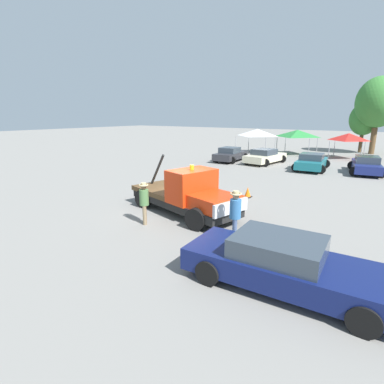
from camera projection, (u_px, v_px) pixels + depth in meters
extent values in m
plane|color=gray|center=(183.00, 213.00, 13.58)|extent=(160.00, 160.00, 0.00)
cube|color=black|center=(183.00, 202.00, 13.44)|extent=(5.94, 3.21, 0.35)
cube|color=red|center=(215.00, 202.00, 11.83)|extent=(1.97, 2.05, 0.55)
cube|color=silver|center=(231.00, 207.00, 11.21)|extent=(0.58, 1.76, 0.50)
cube|color=red|center=(192.00, 185.00, 12.77)|extent=(1.72, 2.25, 1.37)
cube|color=brown|center=(164.00, 190.00, 14.42)|extent=(3.25, 2.66, 0.22)
cylinder|color=black|center=(157.00, 170.00, 14.61)|extent=(1.18, 0.43, 1.63)
cylinder|color=orange|center=(192.00, 167.00, 12.57)|extent=(0.18, 0.18, 0.20)
cylinder|color=black|center=(229.00, 210.00, 12.61)|extent=(0.88, 0.26, 0.88)
cylinder|color=black|center=(196.00, 219.00, 11.43)|extent=(0.88, 0.26, 0.88)
cylinder|color=black|center=(175.00, 192.00, 15.42)|extent=(0.88, 0.26, 0.88)
cylinder|color=black|center=(143.00, 199.00, 14.23)|extent=(0.88, 0.26, 0.88)
cube|color=#0F194C|center=(287.00, 269.00, 7.57)|extent=(5.30, 2.17, 0.60)
cube|color=#333D47|center=(278.00, 247.00, 7.57)|extent=(2.27, 1.80, 0.50)
cylinder|color=black|center=(368.00, 279.00, 7.47)|extent=(0.68, 0.22, 0.68)
cylinder|color=black|center=(364.00, 321.00, 5.96)|extent=(0.68, 0.22, 0.68)
cylinder|color=black|center=(237.00, 247.00, 9.28)|extent=(0.68, 0.22, 0.68)
cylinder|color=black|center=(208.00, 273.00, 7.77)|extent=(0.68, 0.22, 0.68)
cylinder|color=#475B84|center=(235.00, 231.00, 10.34)|extent=(0.16, 0.16, 0.85)
cylinder|color=#475B84|center=(235.00, 229.00, 10.55)|extent=(0.16, 0.16, 0.85)
cylinder|color=teal|center=(235.00, 209.00, 10.25)|extent=(0.39, 0.39, 0.68)
sphere|color=#A87A56|center=(236.00, 196.00, 10.14)|extent=(0.23, 0.23, 0.23)
torus|color=tan|center=(236.00, 194.00, 10.12)|extent=(0.41, 0.41, 0.06)
cylinder|color=tan|center=(236.00, 192.00, 10.11)|extent=(0.21, 0.21, 0.10)
cylinder|color=#847051|center=(145.00, 215.00, 12.01)|extent=(0.15, 0.15, 0.80)
cylinder|color=#847051|center=(145.00, 214.00, 12.21)|extent=(0.15, 0.15, 0.80)
cylinder|color=#4C7542|center=(144.00, 197.00, 11.93)|extent=(0.37, 0.37, 0.64)
sphere|color=brown|center=(144.00, 187.00, 11.82)|extent=(0.22, 0.22, 0.22)
torus|color=tan|center=(143.00, 185.00, 11.80)|extent=(0.38, 0.38, 0.05)
cylinder|color=tan|center=(143.00, 184.00, 11.79)|extent=(0.20, 0.20, 0.10)
cube|color=#2D2D33|center=(230.00, 156.00, 28.38)|extent=(1.93, 4.28, 0.60)
cube|color=#333D47|center=(230.00, 150.00, 28.07)|extent=(1.62, 1.83, 0.50)
cylinder|color=black|center=(229.00, 155.00, 30.04)|extent=(0.68, 0.22, 0.68)
cylinder|color=black|center=(244.00, 157.00, 29.18)|extent=(0.68, 0.22, 0.68)
cylinder|color=black|center=(216.00, 159.00, 27.69)|extent=(0.68, 0.22, 0.68)
cylinder|color=black|center=(232.00, 160.00, 26.83)|extent=(0.68, 0.22, 0.68)
cube|color=beige|center=(265.00, 158.00, 27.07)|extent=(2.53, 4.85, 0.60)
cube|color=#333D47|center=(264.00, 152.00, 26.76)|extent=(1.93, 2.16, 0.50)
cylinder|color=black|center=(265.00, 157.00, 28.83)|extent=(0.68, 0.22, 0.68)
cylinder|color=black|center=(282.00, 159.00, 27.65)|extent=(0.68, 0.22, 0.68)
cylinder|color=black|center=(247.00, 161.00, 26.58)|extent=(0.68, 0.22, 0.68)
cylinder|color=black|center=(265.00, 163.00, 25.40)|extent=(0.68, 0.22, 0.68)
cube|color=#196670|center=(312.00, 163.00, 24.00)|extent=(2.28, 4.56, 0.60)
cube|color=#333D47|center=(312.00, 157.00, 23.68)|extent=(1.83, 1.99, 0.50)
cylinder|color=black|center=(303.00, 162.00, 25.75)|extent=(0.68, 0.22, 0.68)
cylinder|color=black|center=(326.00, 164.00, 24.88)|extent=(0.68, 0.22, 0.68)
cylinder|color=black|center=(296.00, 167.00, 23.23)|extent=(0.68, 0.22, 0.68)
cylinder|color=black|center=(321.00, 169.00, 22.36)|extent=(0.68, 0.22, 0.68)
cube|color=navy|center=(366.00, 166.00, 22.50)|extent=(2.49, 4.64, 0.60)
cube|color=#333D47|center=(367.00, 159.00, 22.17)|extent=(1.84, 2.09, 0.50)
cylinder|color=black|center=(352.00, 165.00, 24.20)|extent=(0.68, 0.22, 0.68)
cylinder|color=black|center=(376.00, 167.00, 23.53)|extent=(0.68, 0.22, 0.68)
cylinder|color=black|center=(354.00, 171.00, 21.57)|extent=(0.68, 0.22, 0.68)
cylinder|color=black|center=(381.00, 173.00, 20.90)|extent=(0.68, 0.22, 0.68)
cylinder|color=#9E9EA3|center=(236.00, 145.00, 33.87)|extent=(0.07, 0.07, 1.96)
cylinder|color=#9E9EA3|center=(266.00, 147.00, 31.94)|extent=(0.07, 0.07, 1.96)
cylinder|color=#9E9EA3|center=(249.00, 143.00, 36.68)|extent=(0.07, 0.07, 1.96)
cylinder|color=#9E9EA3|center=(277.00, 144.00, 34.74)|extent=(0.07, 0.07, 1.96)
pyramid|color=white|center=(257.00, 132.00, 33.96)|extent=(3.52, 3.52, 0.76)
cylinder|color=#9E9EA3|center=(275.00, 146.00, 32.64)|extent=(0.07, 0.07, 1.94)
cylinder|color=#9E9EA3|center=(309.00, 148.00, 30.67)|extent=(0.07, 0.07, 1.94)
cylinder|color=#9E9EA3|center=(285.00, 144.00, 35.49)|extent=(0.07, 0.07, 1.94)
cylinder|color=#9E9EA3|center=(317.00, 145.00, 33.53)|extent=(0.07, 0.07, 1.94)
pyramid|color=#287F38|center=(297.00, 133.00, 32.74)|extent=(3.58, 3.58, 0.75)
cylinder|color=#9E9EA3|center=(329.00, 150.00, 29.55)|extent=(0.07, 0.07, 1.82)
cylinder|color=#9E9EA3|center=(361.00, 152.00, 28.00)|extent=(0.07, 0.07, 1.82)
cylinder|color=#9E9EA3|center=(334.00, 148.00, 31.81)|extent=(0.07, 0.07, 1.82)
cylinder|color=#9E9EA3|center=(365.00, 149.00, 30.25)|extent=(0.07, 0.07, 1.82)
pyramid|color=red|center=(349.00, 137.00, 29.58)|extent=(2.83, 2.83, 0.71)
cylinder|color=brown|center=(373.00, 141.00, 33.42)|extent=(0.58, 0.58, 2.91)
ellipsoid|color=#387A33|center=(379.00, 102.00, 32.38)|extent=(4.66, 4.66, 5.41)
cylinder|color=brown|center=(361.00, 144.00, 35.17)|extent=(0.39, 0.39, 1.97)
ellipsoid|color=#387A33|center=(364.00, 119.00, 34.46)|extent=(3.15, 3.15, 3.66)
cube|color=black|center=(247.00, 197.00, 16.14)|extent=(0.40, 0.40, 0.04)
cone|color=orange|center=(248.00, 192.00, 16.08)|extent=(0.36, 0.36, 0.55)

